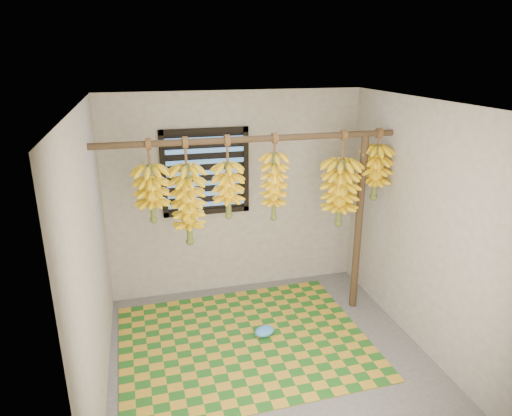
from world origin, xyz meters
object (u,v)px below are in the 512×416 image
object	(u,v)px
banana_bunch_d	(274,186)
banana_bunch_e	(340,193)
banana_bunch_f	(376,172)
banana_bunch_b	(188,205)
woven_mat	(244,341)
banana_bunch_a	(152,193)
plastic_bag	(265,331)
banana_bunch_c	(228,190)
support_post	(359,225)

from	to	relation	value
banana_bunch_d	banana_bunch_e	distance (m)	0.74
banana_bunch_f	banana_bunch_b	bearing A→B (deg)	-180.00
woven_mat	banana_bunch_a	xyz separation A→B (m)	(-0.79, 0.37, 1.52)
banana_bunch_b	banana_bunch_f	xyz separation A→B (m)	(1.99, 0.00, 0.20)
plastic_bag	banana_bunch_b	bearing A→B (deg)	154.61
banana_bunch_c	banana_bunch_f	bearing A→B (deg)	0.00
woven_mat	banana_bunch_c	bearing A→B (deg)	99.54
banana_bunch_a	banana_bunch_e	xyz separation A→B (m)	(1.93, -0.00, -0.14)
woven_mat	plastic_bag	xyz separation A→B (m)	(0.23, 0.04, 0.05)
support_post	banana_bunch_b	size ratio (longest dim) A/B	1.88
support_post	banana_bunch_f	world-z (taller)	banana_bunch_f
banana_bunch_e	banana_bunch_f	size ratio (longest dim) A/B	1.35
woven_mat	banana_bunch_e	xyz separation A→B (m)	(1.14, 0.37, 1.38)
banana_bunch_b	banana_bunch_d	distance (m)	0.88
banana_bunch_a	plastic_bag	bearing A→B (deg)	-17.70
support_post	woven_mat	distance (m)	1.74
banana_bunch_a	support_post	bearing A→B (deg)	0.00
banana_bunch_d	banana_bunch_e	xyz separation A→B (m)	(0.73, -0.00, -0.12)
banana_bunch_a	banana_bunch_f	distance (m)	2.33
banana_bunch_b	banana_bunch_e	world-z (taller)	same
banana_bunch_b	banana_bunch_c	bearing A→B (deg)	0.00
plastic_bag	banana_bunch_e	distance (m)	1.65
woven_mat	banana_bunch_a	bearing A→B (deg)	155.08
banana_bunch_e	banana_bunch_a	bearing A→B (deg)	180.00
banana_bunch_c	banana_bunch_a	bearing A→B (deg)	180.00
plastic_bag	banana_bunch_d	distance (m)	1.50
plastic_bag	banana_bunch_d	world-z (taller)	banana_bunch_d
banana_bunch_a	banana_bunch_b	bearing A→B (deg)	-0.00
plastic_bag	banana_bunch_f	distance (m)	2.04
banana_bunch_d	plastic_bag	bearing A→B (deg)	-119.11
support_post	banana_bunch_f	distance (m)	0.60
plastic_bag	banana_bunch_a	world-z (taller)	banana_bunch_a
woven_mat	banana_bunch_c	world-z (taller)	banana_bunch_c
banana_bunch_c	banana_bunch_f	size ratio (longest dim) A/B	1.09
banana_bunch_b	banana_bunch_d	size ratio (longest dim) A/B	1.20
banana_bunch_a	banana_bunch_e	world-z (taller)	same
plastic_bag	banana_bunch_c	world-z (taller)	banana_bunch_c
woven_mat	banana_bunch_c	size ratio (longest dim) A/B	2.99
woven_mat	plastic_bag	world-z (taller)	plastic_bag
support_post	plastic_bag	distance (m)	1.53
woven_mat	banana_bunch_e	distance (m)	1.83
banana_bunch_c	banana_bunch_f	world-z (taller)	same
banana_bunch_d	banana_bunch_f	distance (m)	1.13
banana_bunch_d	banana_bunch_a	bearing A→B (deg)	180.00
banana_bunch_e	banana_bunch_f	world-z (taller)	same
support_post	banana_bunch_a	world-z (taller)	banana_bunch_a
support_post	banana_bunch_d	distance (m)	1.10
banana_bunch_b	banana_bunch_f	world-z (taller)	same
support_post	banana_bunch_b	distance (m)	1.88
banana_bunch_a	banana_bunch_b	distance (m)	0.36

